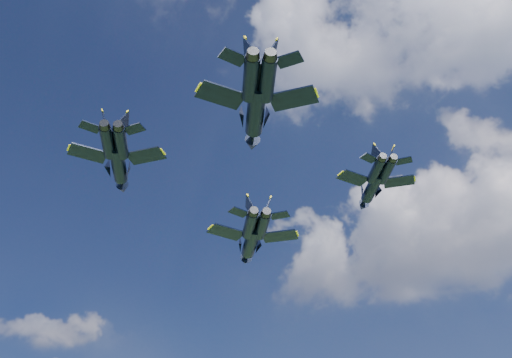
% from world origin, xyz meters
% --- Properties ---
extents(jet_lead, '(14.22, 16.40, 4.20)m').
position_xyz_m(jet_lead, '(-7.79, 14.25, 54.32)').
color(jet_lead, black).
extents(jet_left, '(12.18, 15.37, 3.82)m').
position_xyz_m(jet_left, '(-13.83, -9.30, 56.06)').
color(jet_left, black).
extents(jet_right, '(11.12, 13.10, 3.33)m').
position_xyz_m(jet_right, '(12.59, 11.83, 56.08)').
color(jet_right, black).
extents(jet_slot, '(12.90, 16.35, 4.06)m').
position_xyz_m(jet_slot, '(8.28, -12.56, 53.34)').
color(jet_slot, black).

